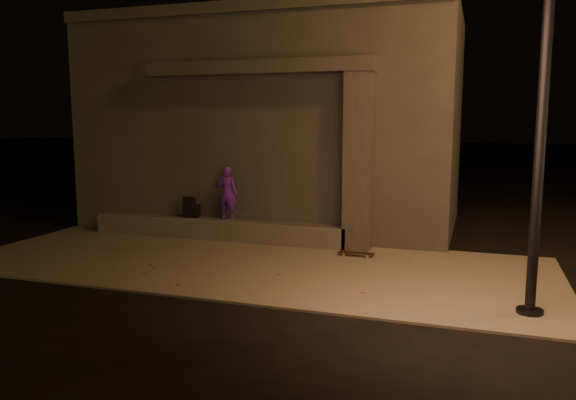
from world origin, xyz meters
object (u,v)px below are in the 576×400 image
(skateboarder, at_px, (228,193))
(backpack, at_px, (192,210))
(column, at_px, (359,162))
(skateboard, at_px, (356,253))

(skateboarder, xyz_separation_m, backpack, (-0.91, 0.00, -0.43))
(column, height_order, skateboard, column)
(skateboard, bearing_deg, skateboarder, 167.85)
(column, relative_size, backpack, 7.45)
(column, bearing_deg, skateboard, -79.61)
(skateboarder, height_order, skateboard, skateboarder)
(column, distance_m, skateboarder, 3.02)
(column, distance_m, skateboard, 1.86)
(skateboarder, bearing_deg, backpack, -0.60)
(backpack, bearing_deg, skateboarder, -4.84)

